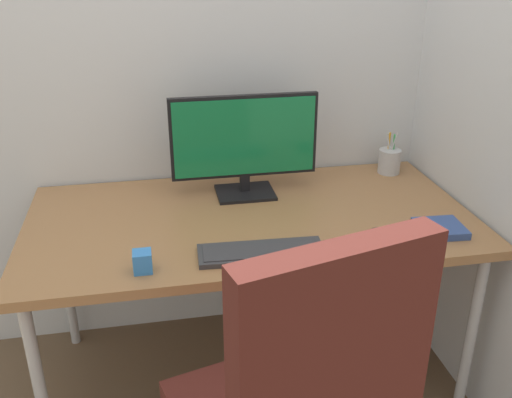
{
  "coord_description": "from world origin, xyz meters",
  "views": [
    {
      "loc": [
        -0.32,
        -1.79,
        1.6
      ],
      "look_at": [
        0.0,
        -0.08,
        0.81
      ],
      "focal_mm": 39.92,
      "sensor_mm": 36.0,
      "label": 1
    }
  ],
  "objects_px": {
    "mouse": "(378,235)",
    "desk_clamp_accessory": "(142,262)",
    "keyboard": "(261,252)",
    "pen_holder": "(389,161)",
    "monitor": "(244,142)",
    "notebook": "(440,228)"
  },
  "relations": [
    {
      "from": "pen_holder",
      "to": "notebook",
      "type": "height_order",
      "value": "pen_holder"
    },
    {
      "from": "monitor",
      "to": "desk_clamp_accessory",
      "type": "xyz_separation_m",
      "value": [
        -0.39,
        -0.51,
        -0.18
      ]
    },
    {
      "from": "keyboard",
      "to": "mouse",
      "type": "xyz_separation_m",
      "value": [
        0.39,
        0.01,
        0.01
      ]
    },
    {
      "from": "mouse",
      "to": "monitor",
      "type": "bearing_deg",
      "value": 142.18
    },
    {
      "from": "mouse",
      "to": "desk_clamp_accessory",
      "type": "distance_m",
      "value": 0.75
    },
    {
      "from": "keyboard",
      "to": "notebook",
      "type": "bearing_deg",
      "value": 3.45
    },
    {
      "from": "keyboard",
      "to": "mouse",
      "type": "bearing_deg",
      "value": 1.98
    },
    {
      "from": "monitor",
      "to": "pen_holder",
      "type": "bearing_deg",
      "value": 8.87
    },
    {
      "from": "keyboard",
      "to": "pen_holder",
      "type": "distance_m",
      "value": 0.88
    },
    {
      "from": "mouse",
      "to": "notebook",
      "type": "height_order",
      "value": "mouse"
    },
    {
      "from": "pen_holder",
      "to": "monitor",
      "type": "bearing_deg",
      "value": -171.13
    },
    {
      "from": "mouse",
      "to": "desk_clamp_accessory",
      "type": "bearing_deg",
      "value": -161.96
    },
    {
      "from": "keyboard",
      "to": "pen_holder",
      "type": "relative_size",
      "value": 2.28
    },
    {
      "from": "monitor",
      "to": "keyboard",
      "type": "distance_m",
      "value": 0.52
    },
    {
      "from": "monitor",
      "to": "keyboard",
      "type": "height_order",
      "value": "monitor"
    },
    {
      "from": "notebook",
      "to": "mouse",
      "type": "bearing_deg",
      "value": -170.44
    },
    {
      "from": "pen_holder",
      "to": "mouse",
      "type": "bearing_deg",
      "value": -115.97
    },
    {
      "from": "monitor",
      "to": "pen_holder",
      "type": "height_order",
      "value": "monitor"
    },
    {
      "from": "mouse",
      "to": "desk_clamp_accessory",
      "type": "xyz_separation_m",
      "value": [
        -0.75,
        -0.04,
        0.01
      ]
    },
    {
      "from": "keyboard",
      "to": "desk_clamp_accessory",
      "type": "distance_m",
      "value": 0.36
    },
    {
      "from": "monitor",
      "to": "notebook",
      "type": "xyz_separation_m",
      "value": [
        0.59,
        -0.44,
        -0.2
      ]
    },
    {
      "from": "pen_holder",
      "to": "desk_clamp_accessory",
      "type": "relative_size",
      "value": 2.73
    }
  ]
}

